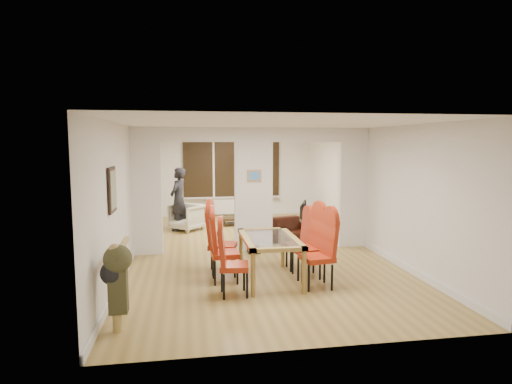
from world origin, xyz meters
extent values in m
cube|color=olive|center=(0.00, 0.00, 0.00)|extent=(5.00, 9.00, 0.01)
cube|color=white|center=(0.00, 0.00, 1.30)|extent=(5.00, 0.18, 2.60)
cube|color=black|center=(0.00, 4.44, 1.50)|extent=(3.00, 0.08, 1.80)
cube|color=white|center=(0.00, 4.40, 0.30)|extent=(1.40, 0.08, 0.50)
sphere|color=orange|center=(0.30, 3.30, 2.15)|extent=(0.36, 0.36, 0.36)
cube|color=gray|center=(-2.47, -2.40, 1.60)|extent=(0.04, 0.52, 0.67)
cube|color=#4C8CD8|center=(0.00, -0.10, 1.60)|extent=(0.30, 0.03, 0.25)
imported|color=black|center=(0.69, 0.76, 0.26)|extent=(1.89, 1.15, 0.52)
imported|color=beige|center=(-1.42, 2.32, 0.34)|extent=(1.04, 1.05, 0.68)
imported|color=black|center=(-1.62, 2.33, 0.82)|extent=(0.71, 0.60, 1.65)
imported|color=black|center=(1.91, 3.22, 0.28)|extent=(0.95, 0.45, 0.56)
cylinder|color=#143F19|center=(0.19, 2.80, 0.34)|extent=(0.06, 0.06, 0.25)
imported|color=black|center=(0.01, 2.67, 0.24)|extent=(0.20, 0.20, 0.05)
camera|label=1|loc=(-1.37, -8.88, 2.29)|focal=30.00mm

